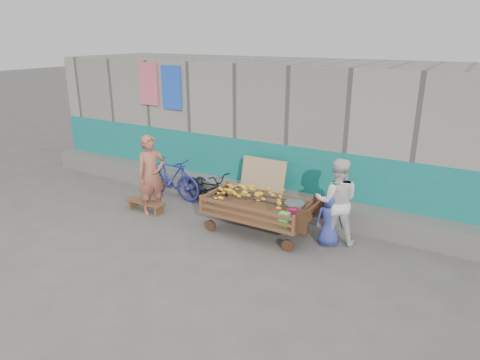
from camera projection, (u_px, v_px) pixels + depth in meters
The scene contains 9 objects.
ground at pixel (188, 250), 7.48m from camera, with size 80.00×80.00×0.00m, color #53504B.
building_wall at pixel (288, 127), 10.31m from camera, with size 12.00×3.50×3.00m.
banana_cart at pixel (255, 203), 7.93m from camera, with size 2.13×0.97×0.91m.
bench at pixel (146, 204), 9.07m from camera, with size 0.90×0.27×0.23m.
vendor_man at pixel (152, 175), 8.80m from camera, with size 0.61×0.40×1.66m, color #A75C47.
woman at pixel (337, 201), 7.52m from camera, with size 0.77×0.60×1.58m, color white.
child at pixel (329, 219), 7.53m from camera, with size 0.48×0.31×0.98m, color #334096.
bicycle_dark at pixel (208, 188), 9.26m from camera, with size 0.54×1.56×0.82m, color black.
bicycle_blue at pixel (171, 178), 9.72m from camera, with size 0.45×1.61×0.97m, color navy.
Camera 1 is at (4.17, -5.30, 3.58)m, focal length 32.00 mm.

